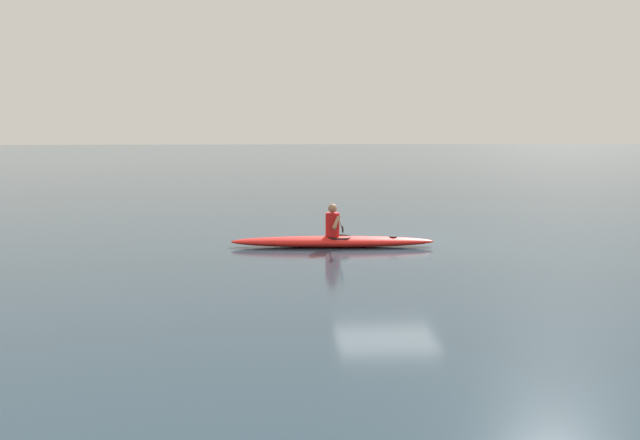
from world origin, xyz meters
The scene contains 3 objects.
ground_plane centered at (0.00, 0.00, 0.00)m, with size 160.00×160.00×0.00m, color #283D4C.
kayak centered at (1.41, 0.51, 0.13)m, with size 4.88×0.97×0.26m.
kayaker centered at (1.39, 0.51, 0.59)m, with size 0.45×2.36×0.78m.
Camera 1 is at (2.98, 18.06, 2.98)m, focal length 41.97 mm.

